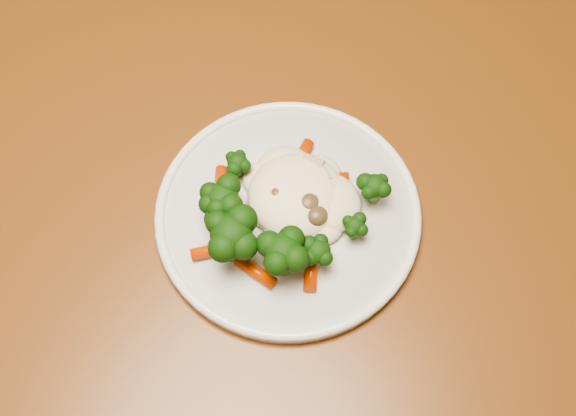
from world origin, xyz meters
name	(u,v)px	position (x,y,z in m)	size (l,w,h in m)	color
dining_table	(369,310)	(0.34, -0.10, 0.66)	(1.44, 1.17, 0.75)	brown
plate	(288,215)	(0.23, -0.09, 0.76)	(0.26, 0.26, 0.01)	white
meal	(275,213)	(0.23, -0.11, 0.78)	(0.16, 0.17, 0.05)	#FFF3CB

